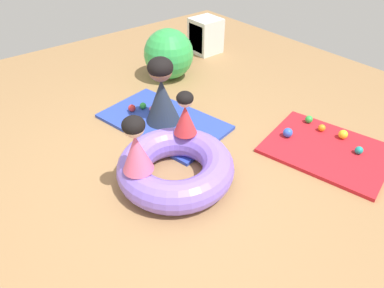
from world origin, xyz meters
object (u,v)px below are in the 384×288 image
play_ball_orange (322,128)px  play_ball_green_second (309,119)px  adult_seated (162,92)px  child_in_pink (136,145)px  play_ball_red (132,108)px  child_in_red (185,114)px  storage_cube (205,36)px  play_ball_pink (152,109)px  exercise_ball_large (169,54)px  inflatable_cushion (176,167)px  play_ball_yellow (343,134)px  play_ball_blue (288,133)px  play_ball_teal (359,150)px  play_ball_green (143,106)px

play_ball_orange → play_ball_green_second: play_ball_green_second is taller
adult_seated → play_ball_orange: 1.87m
child_in_pink → play_ball_red: (-1.26, 0.66, -0.48)m
child_in_red → storage_cube: size_ratio=0.82×
play_ball_pink → exercise_ball_large: 1.10m
storage_cube → adult_seated: bearing=-52.8°
inflatable_cushion → adult_seated: 1.04m
play_ball_yellow → play_ball_green_second: bearing=-176.2°
play_ball_green_second → storage_cube: bearing=168.6°
play_ball_yellow → exercise_ball_large: exercise_ball_large is taller
play_ball_pink → play_ball_red: (-0.15, -0.19, 0.01)m
play_ball_green_second → play_ball_pink: bearing=-136.5°
child_in_red → play_ball_blue: 1.25m
child_in_red → play_ball_blue: child_in_red is taller
child_in_red → play_ball_teal: size_ratio=5.52×
child_in_red → exercise_ball_large: bearing=-4.8°
play_ball_green → storage_cube: bearing=118.3°
adult_seated → play_ball_teal: bearing=104.0°
inflatable_cushion → play_ball_red: 1.34m
play_ball_pink → storage_cube: (-1.12, 1.81, 0.21)m
child_in_pink → play_ball_green: size_ratio=6.43×
exercise_ball_large → play_ball_red: bearing=-60.2°
play_ball_pink → play_ball_red: bearing=-128.6°
play_ball_blue → child_in_red: bearing=-114.2°
play_ball_teal → exercise_ball_large: 2.83m
inflatable_cushion → adult_seated: (-0.89, 0.47, 0.27)m
storage_cube → child_in_red: bearing=-44.3°
child_in_pink → adult_seated: (-0.85, 0.84, -0.14)m
play_ball_teal → play_ball_red: (-2.22, -1.41, 0.00)m
play_ball_green → play_ball_orange: play_ball_green is taller
child_in_pink → play_ball_blue: (0.30, 1.73, -0.47)m
play_ball_orange → play_ball_red: play_ball_red is taller
play_ball_blue → storage_cube: storage_cube is taller
inflatable_cushion → child_in_red: size_ratio=2.44×
play_ball_red → storage_cube: 2.24m
play_ball_orange → adult_seated: bearing=-135.7°
child_in_pink → play_ball_blue: child_in_pink is taller
play_ball_yellow → inflatable_cushion: bearing=-109.9°
adult_seated → storage_cube: size_ratio=1.42×
adult_seated → play_ball_green: (-0.38, -0.04, -0.34)m
play_ball_green_second → exercise_ball_large: exercise_ball_large is taller
inflatable_cushion → play_ball_orange: bearing=76.3°
inflatable_cushion → exercise_ball_large: size_ratio=1.57×
play_ball_blue → play_ball_red: play_ball_blue is taller
inflatable_cushion → play_ball_yellow: size_ratio=11.10×
child_in_red → play_ball_yellow: (0.88, 1.52, -0.43)m
play_ball_orange → play_ball_red: bearing=-139.7°
play_ball_green_second → play_ball_orange: bearing=-8.8°
storage_cube → inflatable_cushion: bearing=-45.3°
child_in_red → play_ball_green_second: size_ratio=5.20×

